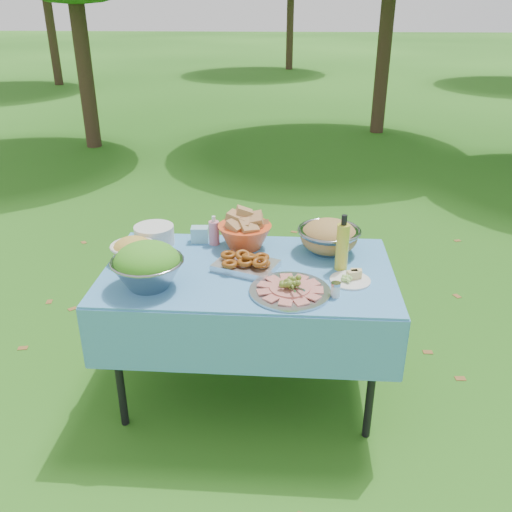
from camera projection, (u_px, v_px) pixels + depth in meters
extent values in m
plane|color=#113D0B|center=(249.00, 389.00, 3.07)|extent=(80.00, 80.00, 0.00)
cube|color=#84D8FF|center=(249.00, 332.00, 2.91)|extent=(1.46, 0.86, 0.76)
cylinder|color=silver|center=(154.00, 235.00, 3.01)|extent=(0.25, 0.25, 0.11)
cube|color=#87C8D3|center=(200.00, 234.00, 3.04)|extent=(0.10, 0.08, 0.09)
cylinder|color=pink|center=(214.00, 230.00, 3.00)|extent=(0.06, 0.06, 0.17)
cube|color=silver|center=(246.00, 263.00, 2.73)|extent=(0.36, 0.30, 0.07)
cylinder|color=#ADAFB4|center=(290.00, 284.00, 2.51)|extent=(0.49, 0.49, 0.09)
cylinder|color=gold|center=(343.00, 243.00, 2.69)|extent=(0.08, 0.08, 0.29)
cylinder|color=silver|center=(350.00, 276.00, 2.62)|extent=(0.25, 0.25, 0.05)
cylinder|color=silver|center=(336.00, 290.00, 2.48)|extent=(0.05, 0.05, 0.07)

